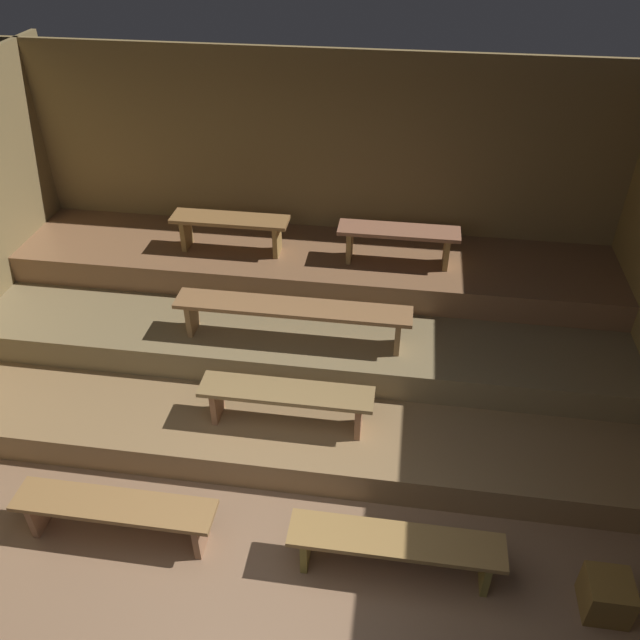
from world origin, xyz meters
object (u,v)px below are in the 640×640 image
(bench_floor_right, at_px, (395,545))
(bench_upper_left, at_px, (230,225))
(bench_floor_left, at_px, (115,510))
(bench_upper_right, at_px, (398,237))
(bench_middle_center, at_px, (293,312))
(wooden_crate_floor, at_px, (606,596))
(bench_lower_center, at_px, (286,397))

(bench_floor_right, distance_m, bench_upper_left, 3.65)
(bench_floor_left, bearing_deg, bench_upper_right, 57.17)
(bench_upper_right, bearing_deg, bench_floor_right, -86.59)
(bench_upper_left, xyz_separation_m, bench_upper_right, (1.75, 0.00, 0.00))
(bench_middle_center, distance_m, bench_upper_right, 1.42)
(bench_middle_center, xyz_separation_m, wooden_crate_floor, (2.54, -2.00, -0.75))
(bench_floor_left, distance_m, bench_middle_center, 2.25)
(bench_floor_right, relative_size, wooden_crate_floor, 4.99)
(bench_middle_center, height_order, wooden_crate_floor, bench_middle_center)
(bench_floor_right, distance_m, bench_middle_center, 2.28)
(bench_floor_right, distance_m, bench_upper_right, 3.11)
(bench_lower_center, height_order, bench_middle_center, bench_middle_center)
(bench_middle_center, bearing_deg, wooden_crate_floor, -38.18)
(bench_upper_right, relative_size, wooden_crate_floor, 3.97)
(bench_upper_right, bearing_deg, bench_middle_center, -130.10)
(bench_lower_center, bearing_deg, bench_middle_center, 96.11)
(wooden_crate_floor, bearing_deg, bench_upper_right, 118.17)
(bench_floor_left, relative_size, bench_lower_center, 1.04)
(bench_lower_center, bearing_deg, bench_upper_left, 116.39)
(bench_floor_left, distance_m, bench_upper_left, 3.11)
(bench_floor_left, relative_size, bench_middle_center, 0.70)
(bench_middle_center, bearing_deg, bench_lower_center, -83.89)
(bench_middle_center, bearing_deg, bench_upper_left, 128.39)
(bench_upper_left, bearing_deg, bench_floor_right, -57.17)
(bench_floor_left, bearing_deg, bench_upper_left, 86.59)
(bench_floor_right, distance_m, wooden_crate_floor, 1.48)
(wooden_crate_floor, bearing_deg, bench_upper_left, 137.85)
(bench_floor_right, relative_size, bench_upper_left, 1.26)
(bench_lower_center, bearing_deg, bench_floor_left, -135.27)
(bench_lower_center, distance_m, bench_middle_center, 0.87)
(bench_lower_center, xyz_separation_m, wooden_crate_floor, (2.46, -1.19, -0.44))
(bench_middle_center, distance_m, wooden_crate_floor, 3.32)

